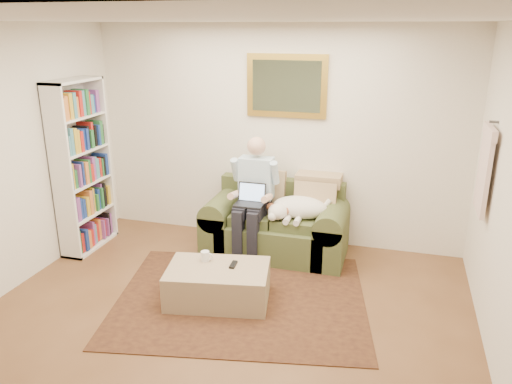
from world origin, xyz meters
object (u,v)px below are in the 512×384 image
at_px(seated_man, 252,200).
at_px(bookshelf, 82,167).
at_px(ottoman, 218,284).
at_px(coffee_mug, 205,256).
at_px(sleeping_dog, 300,207).
at_px(sofa, 276,230).
at_px(laptop, 251,199).

bearing_deg(seated_man, bookshelf, -171.31).
bearing_deg(ottoman, coffee_mug, 146.78).
height_order(sleeping_dog, bookshelf, bookshelf).
distance_m(seated_man, ottoman, 1.19).
bearing_deg(sofa, seated_man, -148.55).
bearing_deg(coffee_mug, bookshelf, 159.64).
xyz_separation_m(sofa, sleeping_dog, (0.29, -0.08, 0.34)).
distance_m(sofa, laptop, 0.55).
relative_size(sofa, laptop, 5.15).
relative_size(seated_man, sleeping_dog, 2.04).
bearing_deg(coffee_mug, sleeping_dog, 54.39).
distance_m(laptop, ottoman, 1.15).
bearing_deg(seated_man, ottoman, -91.42).
bearing_deg(sleeping_dog, seated_man, -172.87).
height_order(laptop, bookshelf, bookshelf).
height_order(sleeping_dog, coffee_mug, sleeping_dog).
xyz_separation_m(seated_man, ottoman, (-0.03, -1.07, -0.51)).
distance_m(sofa, sleeping_dog, 0.46).
xyz_separation_m(seated_man, bookshelf, (-1.98, -0.30, 0.31)).
xyz_separation_m(seated_man, sleeping_dog, (0.54, 0.07, -0.06)).
bearing_deg(sleeping_dog, sofa, 164.26).
relative_size(seated_man, ottoman, 1.42).
xyz_separation_m(sleeping_dog, coffee_mug, (-0.74, -1.03, -0.22)).
relative_size(sofa, sleeping_dog, 2.43).
bearing_deg(seated_man, laptop, -90.00).
bearing_deg(coffee_mug, ottoman, -33.22).
bearing_deg(ottoman, seated_man, 88.58).
xyz_separation_m(sleeping_dog, bookshelf, (-2.52, -0.37, 0.38)).
distance_m(ottoman, bookshelf, 2.25).
relative_size(laptop, coffee_mug, 3.17).
relative_size(seated_man, laptop, 4.33).
bearing_deg(bookshelf, coffee_mug, -20.36).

